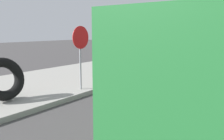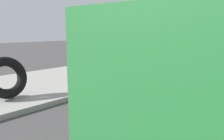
% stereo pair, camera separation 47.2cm
% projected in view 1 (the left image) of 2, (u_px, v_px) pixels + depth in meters
% --- Properties ---
extents(loose_tire, '(1.30, 0.72, 1.28)m').
position_uv_depth(loose_tire, '(3.00, 79.00, 6.76)').
color(loose_tire, black).
rests_on(loose_tire, sidewalk_curb).
extents(stop_sign, '(0.76, 0.08, 2.15)m').
position_uv_depth(stop_sign, '(81.00, 46.00, 7.98)').
color(stop_sign, gray).
rests_on(stop_sign, sidewalk_curb).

